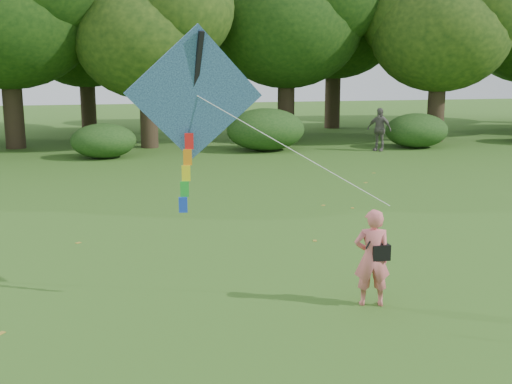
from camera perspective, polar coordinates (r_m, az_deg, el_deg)
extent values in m
plane|color=#265114|center=(11.06, 6.34, -9.54)|extent=(100.00, 100.00, 0.00)
imported|color=#E16A6E|center=(10.71, 10.28, -5.76)|extent=(0.67, 0.52, 1.63)
imported|color=#68625C|center=(28.95, 10.89, 5.49)|extent=(1.11, 1.13, 1.91)
cube|color=black|center=(10.70, 10.96, -5.25)|extent=(0.30, 0.20, 0.26)
cylinder|color=black|center=(10.56, 10.44, -3.68)|extent=(0.33, 0.14, 0.47)
cube|color=#2761AC|center=(10.25, -5.48, 8.65)|extent=(2.20, 0.54, 2.15)
cube|color=black|center=(10.28, -5.50, 8.66)|extent=(0.28, 0.70, 1.93)
cylinder|color=white|center=(10.24, 3.33, 3.69)|extent=(3.04, 0.80, 1.78)
cube|color=red|center=(10.33, -5.97, 4.52)|extent=(0.14, 0.06, 0.26)
cube|color=orange|center=(10.36, -6.10, 3.09)|extent=(0.14, 0.06, 0.26)
cube|color=yellow|center=(10.40, -6.24, 1.66)|extent=(0.14, 0.06, 0.26)
cube|color=green|center=(10.44, -6.37, 0.25)|extent=(0.14, 0.06, 0.26)
cube|color=blue|center=(10.50, -6.50, -1.15)|extent=(0.14, 0.06, 0.26)
cylinder|color=#3A2D1E|center=(31.19, -20.78, 7.17)|extent=(0.88, 0.88, 3.85)
ellipsoid|color=#1E3F11|center=(31.19, -21.35, 14.73)|extent=(8.00, 8.00, 6.80)
cylinder|color=#3A2D1E|center=(29.89, -9.51, 6.93)|extent=(0.80, 0.80, 3.15)
ellipsoid|color=#1E3F11|center=(29.81, -9.74, 13.33)|extent=(6.40, 6.40, 5.44)
cylinder|color=#3A2D1E|center=(32.90, 2.69, 7.96)|extent=(0.86, 0.86, 3.67)
ellipsoid|color=#1E3F11|center=(32.88, 2.76, 14.80)|extent=(7.60, 7.60, 6.46)
cylinder|color=#3A2D1E|center=(33.10, 15.72, 7.35)|extent=(0.83, 0.83, 3.43)
ellipsoid|color=#1E3F11|center=(33.05, 16.07, 13.55)|extent=(6.80, 6.80, 5.78)
cylinder|color=#3A2D1E|center=(37.37, -14.70, 7.91)|extent=(0.84, 0.84, 3.50)
ellipsoid|color=#1E3F11|center=(37.33, -15.00, 13.54)|extent=(7.00, 7.00, 5.95)
cylinder|color=#3A2D1E|center=(38.35, 6.83, 8.69)|extent=(0.90, 0.90, 4.02)
ellipsoid|color=#1E3F11|center=(38.36, 6.98, 14.90)|extent=(7.80, 7.80, 6.63)
ellipsoid|color=#264919|center=(27.07, -13.41, 4.45)|extent=(2.66, 2.09, 1.42)
ellipsoid|color=#264919|center=(28.54, 0.85, 5.58)|extent=(3.50, 2.75, 1.88)
ellipsoid|color=#264919|center=(30.42, 14.09, 5.33)|extent=(2.94, 2.31, 1.58)
cube|color=olive|center=(17.73, 8.58, -1.41)|extent=(0.11, 0.14, 0.01)
cube|color=olive|center=(10.46, -21.72, -11.58)|extent=(0.13, 0.14, 0.01)
cube|color=olive|center=(17.95, 6.00, -1.18)|extent=(0.14, 0.14, 0.01)
cube|color=olive|center=(21.43, 9.72, 0.83)|extent=(0.14, 0.14, 0.01)
cube|color=olive|center=(14.79, -15.52, -4.37)|extent=(0.14, 0.14, 0.01)
cube|color=olive|center=(14.47, 5.25, -4.33)|extent=(0.10, 0.13, 0.01)
cube|color=olive|center=(14.89, 10.60, -4.02)|extent=(0.14, 0.14, 0.01)
cube|color=olive|center=(23.30, 10.42, 1.67)|extent=(0.14, 0.11, 0.01)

